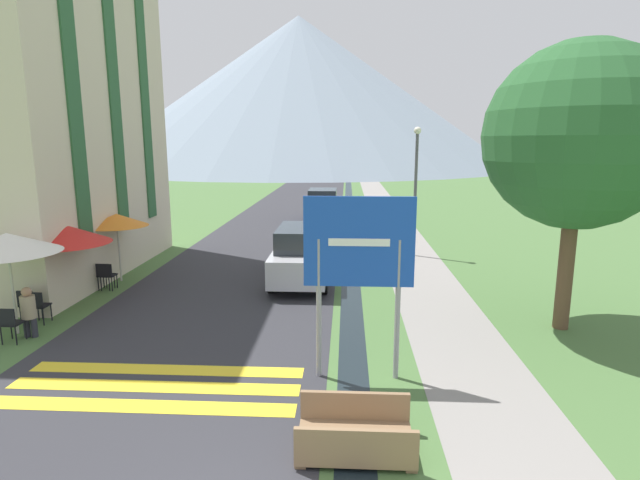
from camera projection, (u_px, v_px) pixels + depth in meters
name	position (u px, v px, depth m)	size (l,w,h in m)	color
ground_plane	(326.00, 233.00, 24.81)	(160.00, 160.00, 0.00)	#476B38
road	(296.00, 207.00, 34.74)	(6.40, 60.00, 0.01)	#2D2D33
footpath	(384.00, 208.00, 34.41)	(2.20, 60.00, 0.01)	gray
drainage_channel	(349.00, 207.00, 34.54)	(0.60, 60.00, 0.00)	black
crosswalk_marking	(154.00, 387.00, 9.25)	(5.44, 1.84, 0.01)	yellow
mountain_distant	(299.00, 93.00, 89.09)	(74.46, 74.46, 26.05)	gray
hotel_building	(26.00, 67.00, 16.14)	(6.19, 9.61, 12.79)	beige
road_sign	(359.00, 258.00, 9.19)	(2.04, 0.11, 3.51)	gray
footbridge	(355.00, 436.00, 7.31)	(1.70, 1.10, 0.65)	#846647
parked_car_near	(302.00, 254.00, 16.12)	(1.79, 4.49, 1.82)	#B2B2B7
parked_car_far	(323.00, 205.00, 28.66)	(1.93, 4.06, 1.82)	navy
cafe_chair_near_left	(38.00, 304.00, 12.35)	(0.40, 0.40, 0.85)	black
cafe_chair_nearest	(10.00, 322.00, 11.15)	(0.40, 0.40, 0.85)	black
cafe_chair_far_right	(107.00, 274.00, 15.18)	(0.40, 0.40, 0.85)	black
cafe_chair_near_right	(28.00, 303.00, 12.47)	(0.40, 0.40, 0.85)	black
cafe_chair_far_left	(104.00, 274.00, 15.20)	(0.40, 0.40, 0.85)	black
cafe_umbrella_front_white	(7.00, 243.00, 11.41)	(2.32, 2.32, 2.43)	#B7B2A8
cafe_umbrella_middle_red	(64.00, 234.00, 13.61)	(2.48, 2.48, 2.27)	#B7B2A8
cafe_umbrella_rear_orange	(117.00, 220.00, 15.94)	(1.96, 1.96, 2.21)	#B7B2A8
person_seated_near	(28.00, 310.00, 11.50)	(0.32, 0.32, 1.21)	#282833
person_standing_terrace	(56.00, 273.00, 13.36)	(0.32, 0.32, 1.75)	#282833
streetlamp	(416.00, 180.00, 19.37)	(0.28, 0.28, 5.03)	#515156
tree_by_path	(579.00, 137.00, 11.32)	(4.26, 4.26, 6.72)	brown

